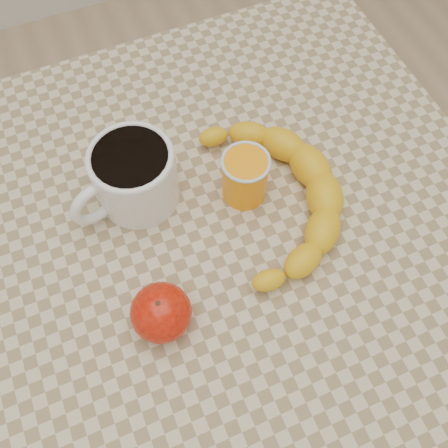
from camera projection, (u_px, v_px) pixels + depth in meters
name	position (u px, v px, depth m)	size (l,w,h in m)	color
ground	(224.00, 357.00, 1.35)	(3.00, 3.00, 0.00)	tan
table	(224.00, 256.00, 0.76)	(0.80, 0.80, 0.75)	#C6B58C
coffee_mug	(133.00, 176.00, 0.67)	(0.17, 0.14, 0.10)	white
orange_juice_glass	(245.00, 177.00, 0.68)	(0.07, 0.07, 0.08)	orange
apple	(161.00, 312.00, 0.60)	(0.10, 0.10, 0.07)	#940D04
banana	(274.00, 196.00, 0.68)	(0.30, 0.36, 0.05)	yellow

